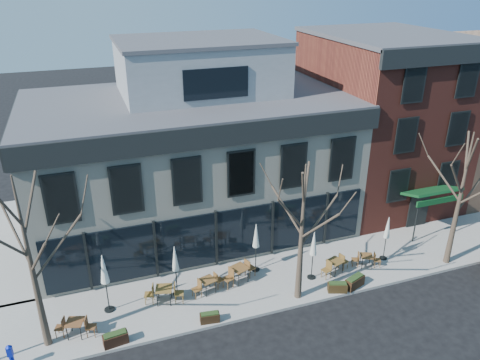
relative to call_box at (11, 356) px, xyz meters
name	(u,v)px	position (x,y,z in m)	size (l,w,h in m)	color
ground	(216,267)	(9.78, 4.20, -0.80)	(120.00, 120.00, 0.00)	black
sidewalk_front	(287,276)	(13.03, 2.05, -0.72)	(33.50, 4.70, 0.15)	gray
sidewalk_side	(2,246)	(-1.47, 10.20, -0.72)	(4.50, 12.00, 0.15)	gray
corner_building	(192,154)	(9.85, 9.27, 3.93)	(18.39, 10.39, 11.10)	beige
red_brick_building	(379,119)	(22.78, 9.18, 4.84)	(8.20, 11.78, 11.18)	maroon
tree_corner	(31,264)	(1.29, 1.00, 3.45)	(3.93, 3.98, 7.92)	#382B21
tree_mid	(302,232)	(12.79, 0.30, 3.00)	(3.50, 3.55, 7.04)	#382B21
tree_right	(460,199)	(21.79, 0.30, 3.22)	(3.72, 3.77, 7.48)	#382B21
call_box	(11,356)	(0.00, 0.00, 0.00)	(0.24, 0.24, 1.22)	#0D21B2
cafe_set_0	(76,327)	(2.46, 1.09, -0.16)	(1.84, 0.96, 0.95)	brown
cafe_set_1	(164,293)	(6.53, 2.04, -0.13)	(1.97, 0.98, 1.01)	brown
cafe_set_2	(208,284)	(8.72, 2.10, -0.18)	(1.78, 0.92, 0.91)	brown
cafe_set_3	(239,273)	(10.47, 2.39, -0.11)	(2.01, 1.17, 1.04)	brown
cafe_set_4	(335,265)	(15.46, 1.42, -0.16)	(1.84, 0.99, 0.94)	brown
cafe_set_5	(366,259)	(17.36, 1.41, -0.22)	(1.60, 0.96, 0.83)	brown
umbrella_0	(104,272)	(3.96, 2.33, 1.50)	(0.49, 0.49, 3.05)	black
umbrella_1	(175,261)	(7.24, 2.44, 1.30)	(0.44, 0.44, 2.75)	black
umbrella_2	(256,238)	(11.62, 3.05, 1.33)	(0.45, 0.45, 2.80)	black
umbrella_3	(314,246)	(14.11, 1.45, 1.28)	(0.44, 0.44, 2.73)	black
umbrella_4	(387,230)	(18.70, 1.71, 1.19)	(0.42, 0.42, 2.60)	black
planter_0	(116,339)	(4.03, 0.00, -0.35)	(1.10, 0.54, 0.59)	black
planter_1	(210,317)	(8.21, 0.00, -0.40)	(0.92, 0.47, 0.50)	black
planter_2	(337,287)	(14.80, 0.00, -0.38)	(1.01, 0.67, 0.53)	#2F220F
planter_3	(355,282)	(15.81, 0.05, -0.34)	(1.18, 0.79, 0.61)	#311E10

